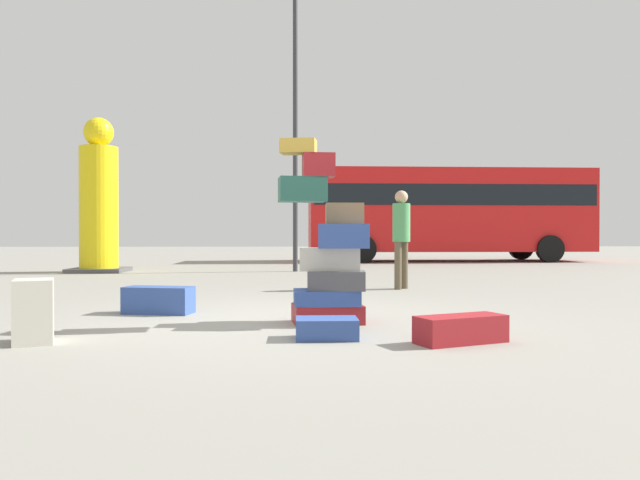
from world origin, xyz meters
TOP-DOWN VIEW (x-y plane):
  - ground_plane at (0.00, 0.00)m, footprint 80.00×80.00m
  - suitcase_tower at (0.42, -0.10)m, footprint 0.96×0.62m
  - suitcase_maroon_foreground_far at (1.48, -1.29)m, footprint 0.85×0.58m
  - suitcase_cream_right_side at (-2.16, -1.14)m, footprint 0.43×0.48m
  - suitcase_navy_white_trunk at (-1.53, 0.76)m, footprint 0.84×0.49m
  - suitcase_navy_behind_tower at (0.35, -1.03)m, footprint 0.55×0.38m
  - person_bearded_onlooker at (1.88, 3.79)m, footprint 0.30×0.30m
  - yellow_dummy_statue at (-4.76, 8.74)m, footprint 1.30×1.30m
  - parked_bus at (5.40, 14.46)m, footprint 9.64×2.83m
  - lamp_post at (0.09, 8.77)m, footprint 0.36×0.36m

SIDE VIEW (x-z plane):
  - ground_plane at x=0.00m, z-range 0.00..0.00m
  - suitcase_navy_behind_tower at x=0.35m, z-range 0.00..0.18m
  - suitcase_maroon_foreground_far at x=1.48m, z-range 0.00..0.23m
  - suitcase_navy_white_trunk at x=-1.53m, z-range 0.00..0.31m
  - suitcase_cream_right_side at x=-2.16m, z-range 0.00..0.54m
  - suitcase_tower at x=0.42m, z-range -0.24..1.65m
  - person_bearded_onlooker at x=1.88m, z-range 0.16..1.83m
  - yellow_dummy_statue at x=-4.76m, z-range -0.22..3.59m
  - parked_bus at x=5.40m, z-range 0.26..3.41m
  - lamp_post at x=0.09m, z-range 0.99..8.18m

